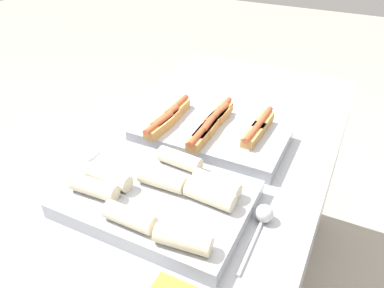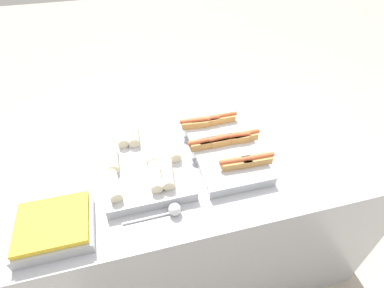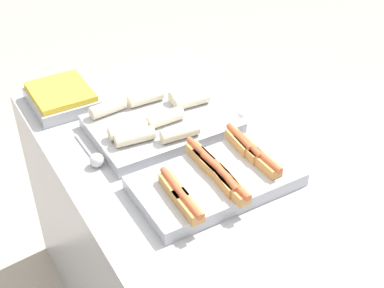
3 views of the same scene
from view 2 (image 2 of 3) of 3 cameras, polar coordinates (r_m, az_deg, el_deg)
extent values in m
plane|color=#ADA393|center=(2.23, 1.97, -19.63)|extent=(12.00, 12.00, 0.00)
cube|color=#A8AAB2|center=(1.82, 2.33, -12.59)|extent=(1.73, 0.87, 0.95)
cube|color=#A8AAB2|center=(1.47, 5.90, -0.56)|extent=(0.30, 0.54, 0.05)
cube|color=tan|center=(1.42, 4.02, 0.40)|extent=(0.14, 0.05, 0.04)
cylinder|color=#C15633|center=(1.41, 4.06, 1.01)|extent=(0.16, 0.03, 0.02)
cube|color=tan|center=(1.33, 8.41, -3.70)|extent=(0.14, 0.05, 0.04)
cylinder|color=#C15633|center=(1.32, 8.50, -3.09)|extent=(0.16, 0.03, 0.02)
cube|color=tan|center=(1.44, 6.06, 0.81)|extent=(0.14, 0.05, 0.04)
cylinder|color=#C15633|center=(1.43, 6.11, 1.41)|extent=(0.16, 0.03, 0.02)
cube|color=tan|center=(1.54, 2.40, 4.28)|extent=(0.14, 0.05, 0.04)
cylinder|color=#C15633|center=(1.53, 2.42, 4.87)|extent=(0.16, 0.03, 0.02)
cube|color=tan|center=(1.53, 0.59, 3.93)|extent=(0.14, 0.05, 0.04)
cylinder|color=#C15633|center=(1.52, 0.59, 4.53)|extent=(0.16, 0.03, 0.02)
cube|color=tan|center=(1.46, 7.97, 1.09)|extent=(0.14, 0.06, 0.04)
cylinder|color=#C15633|center=(1.44, 8.05, 1.69)|extent=(0.16, 0.04, 0.02)
cube|color=tan|center=(1.41, 2.29, 0.07)|extent=(0.14, 0.05, 0.04)
cylinder|color=#C15633|center=(1.40, 2.32, 0.68)|extent=(0.16, 0.02, 0.02)
cube|color=tan|center=(1.36, 12.19, -3.04)|extent=(0.14, 0.05, 0.04)
cylinder|color=#C15633|center=(1.35, 12.31, -2.43)|extent=(0.16, 0.03, 0.02)
cube|color=tan|center=(1.47, 9.76, 1.38)|extent=(0.14, 0.05, 0.04)
cylinder|color=#C15633|center=(1.46, 9.85, 1.98)|extent=(0.16, 0.02, 0.02)
cube|color=tan|center=(1.57, 5.70, 4.82)|extent=(0.14, 0.05, 0.04)
cylinder|color=#C15633|center=(1.56, 5.75, 5.41)|extent=(0.16, 0.02, 0.02)
cube|color=#A8AAB2|center=(1.41, -9.05, -3.24)|extent=(0.37, 0.53, 0.05)
cylinder|color=beige|center=(1.49, -13.28, 1.69)|extent=(0.06, 0.15, 0.05)
cylinder|color=beige|center=(1.38, -3.49, -0.85)|extent=(0.06, 0.15, 0.05)
cylinder|color=beige|center=(1.48, -11.09, 1.88)|extent=(0.06, 0.15, 0.05)
cylinder|color=beige|center=(1.38, -8.08, -1.48)|extent=(0.05, 0.14, 0.05)
cylinder|color=beige|center=(1.37, -14.91, -2.89)|extent=(0.05, 0.14, 0.05)
cylinder|color=beige|center=(1.27, -4.71, -5.70)|extent=(0.07, 0.15, 0.05)
cylinder|color=beige|center=(1.27, -7.02, -6.19)|extent=(0.06, 0.15, 0.05)
cylinder|color=beige|center=(1.27, -14.72, -7.68)|extent=(0.06, 0.15, 0.05)
cube|color=#A8AAB2|center=(1.28, -24.59, -14.39)|extent=(0.28, 0.24, 0.05)
cube|color=gold|center=(1.25, -25.08, -13.43)|extent=(0.26, 0.23, 0.02)
cylinder|color=silver|center=(1.23, -8.21, -13.79)|extent=(0.21, 0.01, 0.01)
sphere|color=silver|center=(1.22, -3.32, -12.31)|extent=(0.05, 0.05, 0.05)
cylinder|color=silver|center=(1.64, -11.30, 3.32)|extent=(0.22, 0.01, 0.01)
sphere|color=silver|center=(1.64, -7.65, 4.53)|extent=(0.05, 0.05, 0.05)
camera|label=1|loc=(0.89, -60.61, 4.19)|focal=35.00mm
camera|label=3|loc=(1.57, 76.00, 20.13)|focal=50.00mm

